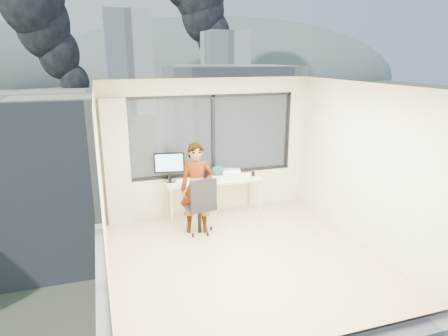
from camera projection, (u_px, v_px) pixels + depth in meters
name	position (u px, v px, depth m)	size (l,w,h in m)	color
floor	(244.00, 256.00, 6.04)	(4.00, 4.00, 0.01)	tan
ceiling	(246.00, 85.00, 5.33)	(4.00, 4.00, 0.01)	white
wall_front	(317.00, 233.00, 3.86)	(4.00, 0.01, 2.60)	beige
wall_left	(102.00, 190.00, 5.10)	(0.01, 4.00, 2.60)	beige
wall_right	(361.00, 165.00, 6.27)	(0.01, 4.00, 2.60)	beige
window_wall	(211.00, 135.00, 7.47)	(3.30, 0.16, 1.55)	black
curtain	(117.00, 163.00, 6.94)	(0.45, 0.14, 2.30)	beige
desk	(213.00, 198.00, 7.46)	(1.80, 0.60, 0.75)	#D0BF8C
chair	(199.00, 204.00, 6.72)	(0.54, 0.54, 1.05)	black
person	(197.00, 188.00, 6.71)	(0.58, 0.38, 1.59)	#2D2D33
monitor	(169.00, 167.00, 7.16)	(0.56, 0.12, 0.56)	black
game_console	(232.00, 172.00, 7.67)	(0.34, 0.29, 0.08)	white
laptop	(203.00, 175.00, 7.25)	(0.33, 0.35, 0.21)	black
cellphone	(199.00, 182.00, 7.17)	(0.12, 0.05, 0.01)	black
pen_cup	(253.00, 173.00, 7.56)	(0.07, 0.07, 0.09)	black
handbag	(218.00, 170.00, 7.58)	(0.26, 0.13, 0.20)	#0C4942
exterior_ground	(105.00, 114.00, 119.72)	(400.00, 400.00, 0.04)	#515B3D
near_bldg_a	(17.00, 180.00, 32.78)	(16.00, 12.00, 14.00)	beige
near_bldg_b	(225.00, 135.00, 46.00)	(14.00, 13.00, 16.00)	silver
near_bldg_c	(408.00, 169.00, 42.97)	(12.00, 10.00, 10.00)	beige
far_tower_b	(129.00, 63.00, 117.94)	(13.00, 13.00, 30.00)	silver
far_tower_c	(225.00, 67.00, 147.68)	(15.00, 15.00, 26.00)	silver
hill_b	(221.00, 77.00, 332.18)	(300.00, 220.00, 96.00)	slate
tree_b	(203.00, 249.00, 26.31)	(7.60, 7.60, 9.00)	#1A4A18
tree_c	(292.00, 150.00, 51.60)	(8.40, 8.40, 10.00)	#1A4A18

